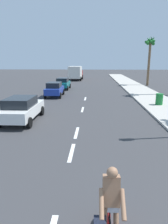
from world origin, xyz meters
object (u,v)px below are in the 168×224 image
delivery_truck (76,73)px  palm_tree_distant (150,47)px  parked_car_teal (63,83)px  trash_bin_far (159,99)px  parked_car_white (22,108)px  parked_car_blue (54,89)px  cyclist (109,214)px

delivery_truck → palm_tree_distant: (12.38, -9.03, 4.36)m
parked_car_teal → trash_bin_far: (9.95, -10.48, -0.22)m
parked_car_white → parked_car_blue: 9.45m
parked_car_teal → palm_tree_distant: 14.71m
parked_car_blue → cyclist: bearing=-76.9°
palm_tree_distant → parked_car_white: bearing=-122.5°
trash_bin_far → palm_tree_distant: bearing=79.5°
cyclist → parked_car_blue: size_ratio=0.47×
parked_car_blue → palm_tree_distant: 17.71m
parked_car_blue → trash_bin_far: bearing=-25.4°
parked_car_blue → delivery_truck: delivery_truck is taller
trash_bin_far → cyclist: bearing=-110.7°
cyclist → delivery_truck: (-4.22, 38.57, 0.67)m
parked_car_teal → palm_tree_distant: bearing=22.1°
parked_car_blue → parked_car_teal: same height
parked_car_teal → palm_tree_distant: palm_tree_distant is taller
delivery_truck → palm_tree_distant: size_ratio=0.82×
delivery_truck → cyclist: bearing=-82.3°
parked_car_white → delivery_truck: delivery_truck is taller
cyclist → parked_car_white: 10.26m
palm_tree_distant → trash_bin_far: size_ratio=8.07×
parked_car_teal → delivery_truck: (0.47, 14.14, 0.67)m
parked_car_white → delivery_truck: (0.74, 29.59, 0.66)m
parked_car_teal → palm_tree_distant: size_ratio=0.50×
parked_car_blue → palm_tree_distant: palm_tree_distant is taller
parked_car_blue → trash_bin_far: 10.91m
cyclist → parked_car_teal: (-4.69, 24.43, 0.00)m
parked_car_teal → delivery_truck: delivery_truck is taller
parked_car_white → palm_tree_distant: size_ratio=0.56×
cyclist → parked_car_teal: bearing=-79.4°
cyclist → trash_bin_far: (5.26, 13.95, -0.21)m
trash_bin_far → delivery_truck: bearing=111.1°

